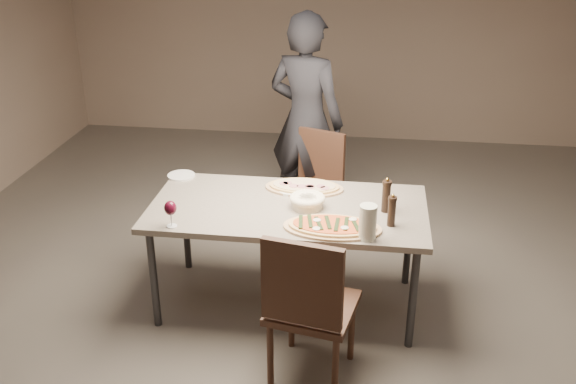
# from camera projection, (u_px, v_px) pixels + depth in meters

# --- Properties ---
(room) EXTENTS (7.00, 7.00, 7.00)m
(room) POSITION_uv_depth(u_px,v_px,m) (288.00, 110.00, 3.91)
(room) COLOR #5E5851
(room) RESTS_ON ground
(dining_table) EXTENTS (1.80, 0.90, 0.75)m
(dining_table) POSITION_uv_depth(u_px,v_px,m) (288.00, 214.00, 4.20)
(dining_table) COLOR gray
(dining_table) RESTS_ON ground
(zucchini_pizza) EXTENTS (0.60, 0.33, 0.05)m
(zucchini_pizza) POSITION_uv_depth(u_px,v_px,m) (332.00, 226.00, 3.88)
(zucchini_pizza) COLOR tan
(zucchini_pizza) RESTS_ON dining_table
(ham_pizza) EXTENTS (0.54, 0.30, 0.04)m
(ham_pizza) POSITION_uv_depth(u_px,v_px,m) (304.00, 187.00, 4.41)
(ham_pizza) COLOR tan
(ham_pizza) RESTS_ON dining_table
(bread_basket) EXTENTS (0.23, 0.23, 0.08)m
(bread_basket) POSITION_uv_depth(u_px,v_px,m) (307.00, 200.00, 4.14)
(bread_basket) COLOR #F1E5C4
(bread_basket) RESTS_ON dining_table
(oil_dish) EXTENTS (0.14, 0.14, 0.02)m
(oil_dish) POSITION_uv_depth(u_px,v_px,m) (289.00, 191.00, 4.37)
(oil_dish) COLOR white
(oil_dish) RESTS_ON dining_table
(pepper_mill_left) EXTENTS (0.06, 0.06, 0.23)m
(pepper_mill_left) POSITION_uv_depth(u_px,v_px,m) (386.00, 196.00, 4.06)
(pepper_mill_left) COLOR black
(pepper_mill_left) RESTS_ON dining_table
(pepper_mill_right) EXTENTS (0.05, 0.05, 0.21)m
(pepper_mill_right) POSITION_uv_depth(u_px,v_px,m) (392.00, 211.00, 3.89)
(pepper_mill_right) COLOR black
(pepper_mill_right) RESTS_ON dining_table
(carafe) EXTENTS (0.10, 0.10, 0.22)m
(carafe) POSITION_uv_depth(u_px,v_px,m) (368.00, 222.00, 3.73)
(carafe) COLOR silver
(carafe) RESTS_ON dining_table
(wine_glass) EXTENTS (0.08, 0.08, 0.17)m
(wine_glass) POSITION_uv_depth(u_px,v_px,m) (170.00, 209.00, 3.87)
(wine_glass) COLOR silver
(wine_glass) RESTS_ON dining_table
(side_plate) EXTENTS (0.20, 0.20, 0.01)m
(side_plate) POSITION_uv_depth(u_px,v_px,m) (181.00, 176.00, 4.62)
(side_plate) COLOR white
(side_plate) RESTS_ON dining_table
(chair_near) EXTENTS (0.55, 0.55, 0.99)m
(chair_near) POSITION_uv_depth(u_px,v_px,m) (308.00, 302.00, 3.53)
(chair_near) COLOR #3D2519
(chair_near) RESTS_ON ground
(chair_far) EXTENTS (0.55, 0.55, 0.89)m
(chair_far) POSITION_uv_depth(u_px,v_px,m) (315.00, 180.00, 5.18)
(chair_far) COLOR #3D2519
(chair_far) RESTS_ON ground
(diner) EXTENTS (0.77, 0.63, 1.80)m
(diner) POSITION_uv_depth(u_px,v_px,m) (306.00, 121.00, 5.30)
(diner) COLOR black
(diner) RESTS_ON ground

